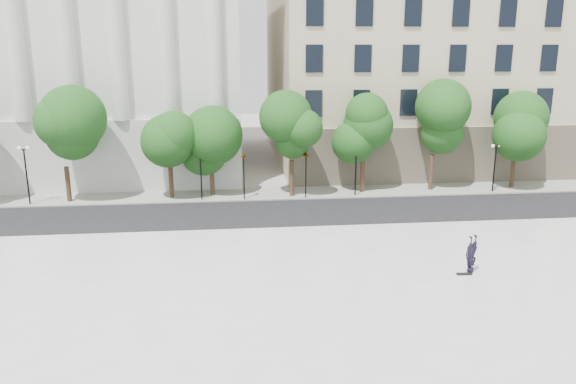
# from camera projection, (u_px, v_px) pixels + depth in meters

# --- Properties ---
(ground) EXTENTS (160.00, 160.00, 0.00)m
(ground) POSITION_uv_depth(u_px,v_px,m) (309.00, 347.00, 22.50)
(ground) COLOR #B1AFA7
(ground) RESTS_ON ground
(plaza) EXTENTS (44.00, 22.00, 0.45)m
(plaza) POSITION_uv_depth(u_px,v_px,m) (300.00, 308.00, 25.33)
(plaza) COLOR white
(plaza) RESTS_ON ground
(street) EXTENTS (60.00, 8.00, 0.02)m
(street) POSITION_uv_depth(u_px,v_px,m) (273.00, 216.00, 39.81)
(street) COLOR black
(street) RESTS_ON ground
(far_sidewalk) EXTENTS (60.00, 4.00, 0.12)m
(far_sidewalk) POSITION_uv_depth(u_px,v_px,m) (268.00, 194.00, 45.58)
(far_sidewalk) COLOR #A09D94
(far_sidewalk) RESTS_ON ground
(building_west) EXTENTS (31.50, 27.65, 25.60)m
(building_west) POSITION_uv_depth(u_px,v_px,m) (82.00, 33.00, 54.63)
(building_west) COLOR silver
(building_west) RESTS_ON ground
(building_east) EXTENTS (36.00, 26.15, 23.00)m
(building_east) POSITION_uv_depth(u_px,v_px,m) (446.00, 51.00, 59.16)
(building_east) COLOR beige
(building_east) RESTS_ON ground
(traffic_light_west) EXTENTS (0.48, 1.58, 4.12)m
(traffic_light_west) POSITION_uv_depth(u_px,v_px,m) (243.00, 155.00, 42.85)
(traffic_light_west) COLOR black
(traffic_light_west) RESTS_ON ground
(traffic_light_east) EXTENTS (0.44, 1.85, 4.24)m
(traffic_light_east) POSITION_uv_depth(u_px,v_px,m) (306.00, 152.00, 43.30)
(traffic_light_east) COLOR black
(traffic_light_east) RESTS_ON ground
(person_lying) EXTENTS (1.47, 2.13, 0.55)m
(person_lying) POSITION_uv_depth(u_px,v_px,m) (470.00, 268.00, 28.64)
(person_lying) COLOR black
(person_lying) RESTS_ON plaza
(skateboard) EXTENTS (0.79, 0.26, 0.08)m
(skateboard) POSITION_uv_depth(u_px,v_px,m) (464.00, 274.00, 28.44)
(skateboard) COLOR black
(skateboard) RESTS_ON plaza
(street_trees) EXTENTS (46.98, 4.95, 7.63)m
(street_trees) POSITION_uv_depth(u_px,v_px,m) (279.00, 131.00, 43.96)
(street_trees) COLOR #382619
(street_trees) RESTS_ON ground
(lamp_posts) EXTENTS (37.40, 0.28, 4.55)m
(lamp_posts) POSITION_uv_depth(u_px,v_px,m) (271.00, 161.00, 43.50)
(lamp_posts) COLOR black
(lamp_posts) RESTS_ON ground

